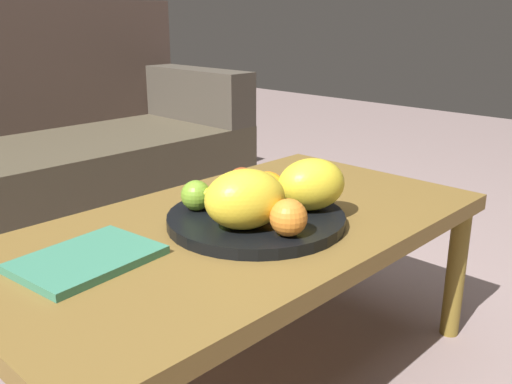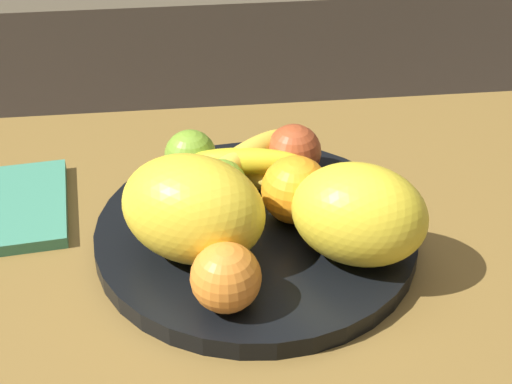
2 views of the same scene
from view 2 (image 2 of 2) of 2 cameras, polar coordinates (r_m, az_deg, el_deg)
coffee_table at (r=1.00m, az=-1.28°, el=-4.45°), size 1.17×0.63×0.40m
fruit_bowl at (r=0.94m, az=0.00°, el=-3.12°), size 0.39×0.39×0.03m
melon_large_front at (r=0.86m, az=7.66°, el=-1.65°), size 0.19×0.17×0.12m
melon_smaller_beside at (r=0.86m, az=-4.69°, el=-1.27°), size 0.21×0.19×0.12m
orange_front at (r=0.80m, az=-2.25°, el=-6.36°), size 0.08×0.08×0.08m
orange_left at (r=0.92m, az=2.94°, el=0.16°), size 0.08×0.08×0.08m
apple_front at (r=0.94m, az=-2.65°, el=0.47°), size 0.07×0.07×0.07m
apple_left at (r=1.00m, az=2.80°, el=3.00°), size 0.07×0.07×0.07m
apple_right at (r=1.00m, az=-4.89°, el=2.72°), size 0.07×0.07×0.07m
banana_bunch at (r=0.99m, az=-0.66°, el=1.90°), size 0.17×0.13×0.06m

